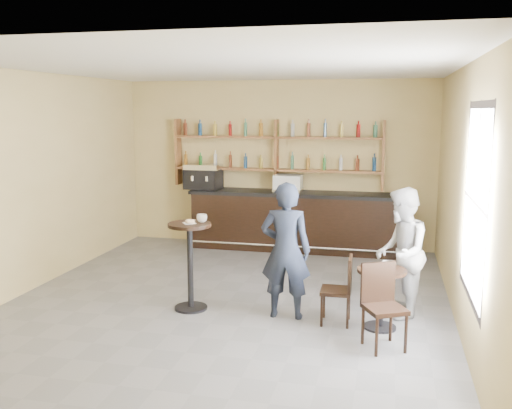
% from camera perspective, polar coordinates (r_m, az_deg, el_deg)
% --- Properties ---
extents(floor, '(7.00, 7.00, 0.00)m').
position_cam_1_polar(floor, '(8.09, -2.71, -9.63)').
color(floor, slate).
rests_on(floor, ground).
extents(ceiling, '(7.00, 7.00, 0.00)m').
position_cam_1_polar(ceiling, '(7.66, -2.91, 13.60)').
color(ceiling, white).
rests_on(ceiling, wall_back).
extents(wall_back, '(7.00, 0.00, 7.00)m').
position_cam_1_polar(wall_back, '(11.10, 2.19, 4.07)').
color(wall_back, tan).
rests_on(wall_back, floor).
extents(wall_front, '(7.00, 0.00, 7.00)m').
position_cam_1_polar(wall_front, '(4.52, -15.19, -4.34)').
color(wall_front, tan).
rests_on(wall_front, floor).
extents(wall_left, '(0.00, 7.00, 7.00)m').
position_cam_1_polar(wall_left, '(9.01, -21.48, 2.15)').
color(wall_left, tan).
rests_on(wall_left, floor).
extents(wall_right, '(0.00, 7.00, 7.00)m').
position_cam_1_polar(wall_right, '(7.47, 19.89, 0.84)').
color(wall_right, tan).
rests_on(wall_right, floor).
extents(window_pane, '(0.00, 2.00, 2.00)m').
position_cam_1_polar(window_pane, '(6.28, 21.10, 0.13)').
color(window_pane, white).
rests_on(window_pane, wall_right).
extents(window_frame, '(0.04, 1.70, 2.10)m').
position_cam_1_polar(window_frame, '(6.28, 21.05, 0.14)').
color(window_frame, black).
rests_on(window_frame, wall_right).
extents(shelf_unit, '(4.00, 0.26, 1.40)m').
position_cam_1_polar(shelf_unit, '(10.96, 2.07, 5.10)').
color(shelf_unit, brown).
rests_on(shelf_unit, wall_back).
extents(liquor_bottles, '(3.68, 0.10, 1.00)m').
position_cam_1_polar(liquor_bottles, '(10.94, 2.07, 5.99)').
color(liquor_bottles, '#8C5919').
rests_on(liquor_bottles, shelf_unit).
extents(bar_counter, '(4.11, 0.80, 1.11)m').
position_cam_1_polar(bar_counter, '(10.83, 4.21, -1.66)').
color(bar_counter, black).
rests_on(bar_counter, floor).
extents(espresso_machine, '(0.73, 0.52, 0.48)m').
position_cam_1_polar(espresso_machine, '(11.15, -5.29, 2.80)').
color(espresso_machine, black).
rests_on(espresso_machine, bar_counter).
extents(pastry_case, '(0.57, 0.48, 0.32)m').
position_cam_1_polar(pastry_case, '(10.75, 3.23, 2.13)').
color(pastry_case, silver).
rests_on(pastry_case, bar_counter).
extents(pedestal_table, '(0.65, 0.65, 1.18)m').
position_cam_1_polar(pedestal_table, '(7.67, -6.59, -6.18)').
color(pedestal_table, black).
rests_on(pedestal_table, floor).
extents(napkin, '(0.21, 0.21, 0.00)m').
position_cam_1_polar(napkin, '(7.53, -6.68, -1.86)').
color(napkin, white).
rests_on(napkin, pedestal_table).
extents(donut, '(0.13, 0.13, 0.05)m').
position_cam_1_polar(donut, '(7.51, -6.64, -1.69)').
color(donut, '#BA8244').
rests_on(donut, napkin).
extents(cup_pedestal, '(0.15, 0.15, 0.11)m').
position_cam_1_polar(cup_pedestal, '(7.56, -5.43, -1.38)').
color(cup_pedestal, white).
rests_on(cup_pedestal, pedestal_table).
extents(man_main, '(0.66, 0.45, 1.76)m').
position_cam_1_polar(man_main, '(7.27, 2.98, -4.62)').
color(man_main, black).
rests_on(man_main, floor).
extents(cafe_table, '(0.66, 0.66, 0.75)m').
position_cam_1_polar(cafe_table, '(7.19, 12.38, -9.20)').
color(cafe_table, black).
rests_on(cafe_table, floor).
extents(cup_cafe, '(0.12, 0.12, 0.10)m').
position_cam_1_polar(cup_cafe, '(7.06, 12.91, -5.95)').
color(cup_cafe, white).
rests_on(cup_cafe, cafe_table).
extents(chair_west, '(0.38, 0.38, 0.86)m').
position_cam_1_polar(chair_west, '(7.24, 8.00, -8.46)').
color(chair_west, black).
rests_on(chair_west, floor).
extents(chair_south, '(0.56, 0.56, 0.95)m').
position_cam_1_polar(chair_south, '(6.59, 12.75, -10.05)').
color(chair_south, black).
rests_on(chair_south, floor).
extents(patron_second, '(0.65, 0.83, 1.68)m').
position_cam_1_polar(patron_second, '(7.54, 14.30, -4.70)').
color(patron_second, '#ACADB1').
rests_on(patron_second, floor).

